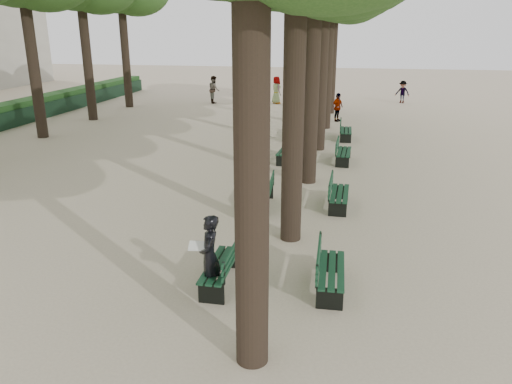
# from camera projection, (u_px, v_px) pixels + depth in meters

# --- Properties ---
(ground) EXTENTS (120.00, 120.00, 0.00)m
(ground) POSITION_uv_depth(u_px,v_px,m) (200.00, 290.00, 10.27)
(ground) COLOR #BFAE91
(ground) RESTS_ON ground
(bench_left_0) EXTENTS (0.57, 1.80, 0.92)m
(bench_left_0) POSITION_uv_depth(u_px,v_px,m) (221.00, 273.00, 10.44)
(bench_left_0) COLOR black
(bench_left_0) RESTS_ON ground
(bench_left_1) EXTENTS (0.70, 1.84, 0.92)m
(bench_left_1) POSITION_uv_depth(u_px,v_px,m) (262.00, 198.00, 14.99)
(bench_left_1) COLOR black
(bench_left_1) RESTS_ON ground
(bench_left_2) EXTENTS (0.66, 1.83, 0.92)m
(bench_left_2) POSITION_uv_depth(u_px,v_px,m) (286.00, 155.00, 20.05)
(bench_left_2) COLOR black
(bench_left_2) RESTS_ON ground
(bench_left_3) EXTENTS (0.72, 1.84, 0.92)m
(bench_left_3) POSITION_uv_depth(u_px,v_px,m) (298.00, 133.00, 24.21)
(bench_left_3) COLOR black
(bench_left_3) RESTS_ON ground
(bench_right_0) EXTENTS (0.62, 1.81, 0.92)m
(bench_right_0) POSITION_uv_depth(u_px,v_px,m) (331.00, 277.00, 10.23)
(bench_right_0) COLOR black
(bench_right_0) RESTS_ON ground
(bench_right_1) EXTENTS (0.60, 1.81, 0.92)m
(bench_right_1) POSITION_uv_depth(u_px,v_px,m) (339.00, 199.00, 14.91)
(bench_right_1) COLOR black
(bench_right_1) RESTS_ON ground
(bench_right_2) EXTENTS (0.62, 1.81, 0.92)m
(bench_right_2) POSITION_uv_depth(u_px,v_px,m) (343.00, 156.00, 19.86)
(bench_right_2) COLOR black
(bench_right_2) RESTS_ON ground
(bench_right_3) EXTENTS (0.60, 1.81, 0.92)m
(bench_right_3) POSITION_uv_depth(u_px,v_px,m) (346.00, 134.00, 23.97)
(bench_right_3) COLOR black
(bench_right_3) RESTS_ON ground
(man_with_map) EXTENTS (0.67, 0.73, 1.70)m
(man_with_map) POSITION_uv_depth(u_px,v_px,m) (210.00, 256.00, 9.86)
(man_with_map) COLOR black
(man_with_map) RESTS_ON ground
(pedestrian_c) EXTENTS (0.80, 0.96, 1.61)m
(pedestrian_c) POSITION_uv_depth(u_px,v_px,m) (337.00, 107.00, 28.42)
(pedestrian_c) COLOR #262628
(pedestrian_c) RESTS_ON ground
(pedestrian_d) EXTENTS (0.85, 0.96, 1.88)m
(pedestrian_d) POSITION_uv_depth(u_px,v_px,m) (276.00, 90.00, 35.04)
(pedestrian_d) COLOR #262628
(pedestrian_d) RESTS_ON ground
(pedestrian_b) EXTENTS (1.05, 0.68, 1.56)m
(pedestrian_b) POSITION_uv_depth(u_px,v_px,m) (402.00, 92.00, 35.34)
(pedestrian_b) COLOR #262628
(pedestrian_b) RESTS_ON ground
(pedestrian_a) EXTENTS (0.74, 1.00, 1.90)m
(pedestrian_a) POSITION_uv_depth(u_px,v_px,m) (214.00, 90.00, 35.27)
(pedestrian_a) COLOR #262628
(pedestrian_a) RESTS_ON ground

